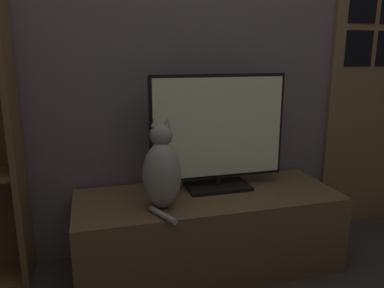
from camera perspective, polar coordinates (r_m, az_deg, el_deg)
The scene contains 4 objects.
wall_back at distance 2.25m, azimuth 0.06°, elevation 16.50°, with size 4.80×0.05×2.60m.
tv_stand at distance 2.17m, azimuth 2.41°, elevation -12.98°, with size 1.44×0.55×0.43m.
tv at distance 2.09m, azimuth 4.05°, elevation 1.69°, with size 0.78×0.22×0.65m.
cat at distance 1.86m, azimuth -4.63°, elevation -4.20°, with size 0.22×0.32×0.45m.
Camera 1 is at (-0.61, -0.94, 1.18)m, focal length 35.00 mm.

